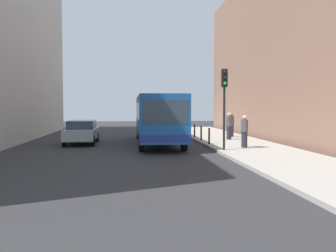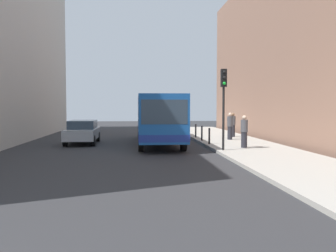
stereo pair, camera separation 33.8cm
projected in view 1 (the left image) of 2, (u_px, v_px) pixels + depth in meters
The scene contains 12 objects.
ground_plane at pixel (153, 151), 19.59m from camera, with size 80.00×80.00×0.00m, color #2D2D30.
sidewalk at pixel (251, 148), 20.17m from camera, with size 4.40×40.00×0.15m, color #ADA89E.
building_right at pixel (322, 48), 24.47m from camera, with size 7.00×32.00×12.46m, color #936B56.
bus at pixel (157, 117), 23.42m from camera, with size 2.62×11.04×3.00m.
car_beside_bus at pixel (82, 131), 23.34m from camera, with size 1.86×4.40×1.48m.
traffic_light at pixel (224, 94), 18.65m from camera, with size 0.28×0.33×4.10m.
bollard_near at pixel (209, 136), 21.75m from camera, with size 0.11×0.11×0.95m, color black.
bollard_mid at pixel (201, 133), 24.11m from camera, with size 0.11×0.11×0.95m, color black.
bollard_far at pixel (195, 131), 26.48m from camera, with size 0.11×0.11×0.95m, color black.
pedestrian_near_signal at pixel (244, 131), 19.87m from camera, with size 0.38×0.38×1.74m.
pedestrian_mid_sidewalk at pixel (229, 126), 24.73m from camera, with size 0.38×0.38×1.80m.
pedestrian_far_sidewalk at pixel (231, 125), 26.98m from camera, with size 0.38×0.38×1.75m.
Camera 1 is at (-1.31, -19.46, 2.37)m, focal length 39.49 mm.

